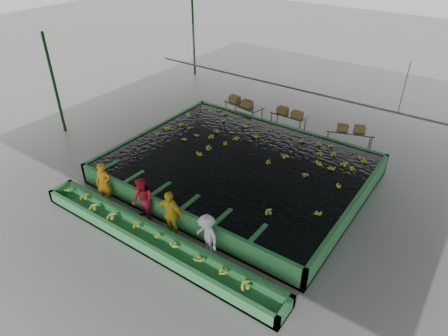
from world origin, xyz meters
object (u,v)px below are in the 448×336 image
Objects in this scene: sorting_trough at (153,241)px; box_stack_left at (241,104)px; flotation_tank at (238,169)px; worker_c at (170,214)px; packing_table_right at (349,139)px; worker_b at (143,201)px; packing_table_left at (244,113)px; box_stack_right at (351,131)px; worker_a at (104,183)px; box_stack_mid at (290,115)px; worker_d at (207,235)px; packing_table_mid at (288,121)px.

sorting_trough is 10.25m from box_stack_left.
worker_c reaches higher than flotation_tank.
packing_table_right reaches higher than flotation_tank.
sorting_trough is 6.92× the size of box_stack_left.
worker_b reaches higher than flotation_tank.
box_stack_right is at bearing 2.68° from packing_table_left.
packing_table_right is at bearing 35.11° from worker_a.
worker_a is at bearing -107.06° from box_stack_mid.
worker_d is 10.10m from box_stack_left.
worker_b is (-1.19, 0.80, 0.65)m from sorting_trough.
sorting_trough is at bearing -73.31° from box_stack_left.
box_stack_left reaches higher than packing_table_mid.
worker_d is at bearing -63.87° from packing_table_left.
worker_d is 9.44m from box_stack_right.
packing_table_right is at bearing 3.61° from packing_table_left.
worker_b is at bearing -113.31° from packing_table_right.
worker_a is 0.77× the size of packing_table_left.
flotation_tank is 6.01× the size of worker_a.
box_stack_right is (6.19, 9.35, 0.15)m from worker_a.
box_stack_mid is (-3.21, 0.12, 0.33)m from packing_table_right.
packing_table_left is 0.52m from box_stack_left.
box_stack_mid is at bearing 118.44° from worker_d.
packing_table_right is (2.88, 5.14, 0.04)m from flotation_tank.
box_stack_left is (-2.94, 9.79, 0.73)m from sorting_trough.
flotation_tank is 5.10m from sorting_trough.
sorting_trough is 1.91m from worker_d.
box_stack_right is (0.04, -0.09, 0.49)m from packing_table_right.
worker_a is 10.08m from packing_table_mid.
packing_table_left reaches higher than box_stack_mid.
sorting_trough is 6.47× the size of worker_d.
box_stack_right is at bearing -5.29° from packing_table_mid.
worker_a reaches higher than packing_table_left.
worker_c is 9.69m from packing_table_mid.
worker_d is (4.92, 0.00, -0.06)m from worker_a.
packing_table_left is at bearing 103.18° from worker_c.
worker_c is at bearing -106.82° from box_stack_right.
packing_table_mid is 3.42m from box_stack_right.
worker_b is at bearing 175.49° from worker_c.
worker_c is (1.29, 0.00, 0.01)m from worker_b.
worker_c is 0.84× the size of packing_table_right.
packing_table_right is 3.23m from box_stack_mid.
box_stack_left is 2.67m from box_stack_mid.
packing_table_right is 1.49× the size of box_stack_left.
worker_b is 1.00× the size of packing_table_mid.
box_stack_mid is 3.27m from box_stack_right.
box_stack_mid is (2.93, 9.57, -0.01)m from worker_a.
worker_a is 10.01m from box_stack_mid.
sorting_trough is at bearing -87.65° from packing_table_mid.
box_stack_left is at bearing 122.03° from flotation_tank.
box_stack_left reaches higher than box_stack_right.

